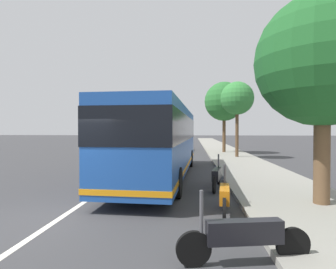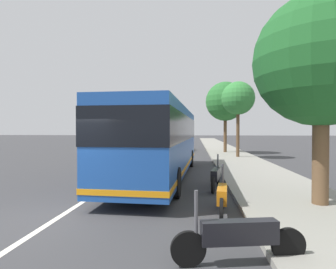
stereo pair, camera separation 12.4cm
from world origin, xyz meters
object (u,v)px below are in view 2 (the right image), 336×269
motorcycle_mid_row (239,236)px  motorcycle_far_end (216,176)px  car_oncoming (162,141)px  motorcycle_angled (222,198)px  car_side_street (179,144)px  roadside_tree_mid_block (238,99)px  roadside_tree_far_block (225,102)px  coach_bus (162,138)px  roadside_tree_near_camera (321,61)px

motorcycle_mid_row → motorcycle_far_end: 5.94m
car_oncoming → motorcycle_angled: bearing=12.8°
car_side_street → roadside_tree_mid_block: (-8.35, -5.07, 3.94)m
car_side_street → roadside_tree_far_block: size_ratio=0.62×
coach_bus → motorcycle_mid_row: (-8.23, -2.28, -1.39)m
car_oncoming → roadside_tree_far_block: bearing=32.8°
roadside_tree_far_block → car_side_street: bearing=51.0°
roadside_tree_mid_block → roadside_tree_far_block: size_ratio=0.88×
coach_bus → roadside_tree_mid_block: bearing=-26.0°
motorcycle_far_end → roadside_tree_mid_block: 12.25m
motorcycle_mid_row → car_oncoming: car_oncoming is taller
roadside_tree_near_camera → roadside_tree_mid_block: 13.69m
motorcycle_far_end → car_side_street: 19.75m
motorcycle_angled → car_oncoming: bearing=16.5°
motorcycle_angled → roadside_tree_near_camera: roadside_tree_near_camera is taller
motorcycle_far_end → car_oncoming: car_oncoming is taller
motorcycle_far_end → roadside_tree_near_camera: (-2.44, -2.71, 3.67)m
motorcycle_angled → roadside_tree_mid_block: bearing=-3.3°
roadside_tree_far_block → motorcycle_angled: bearing=173.6°
coach_bus → roadside_tree_near_camera: 7.31m
roadside_tree_far_block → coach_bus: bearing=162.0°
roadside_tree_near_camera → roadside_tree_far_block: size_ratio=0.89×
motorcycle_far_end → motorcycle_angled: bearing=-170.9°
car_side_street → roadside_tree_far_block: (-3.73, -4.60, 4.20)m
motorcycle_far_end → roadside_tree_near_camera: roadside_tree_near_camera is taller
car_side_street → motorcycle_far_end: bearing=-176.0°
motorcycle_angled → motorcycle_far_end: 3.36m
coach_bus → motorcycle_far_end: bearing=-131.5°
coach_bus → roadside_tree_mid_block: size_ratio=2.02×
motorcycle_angled → motorcycle_far_end: size_ratio=0.92×
motorcycle_far_end → car_oncoming: bearing=21.6°
motorcycle_mid_row → motorcycle_far_end: motorcycle_far_end is taller
motorcycle_angled → motorcycle_mid_row: bearing=-172.9°
car_oncoming → motorcycle_mid_row: bearing=12.1°
motorcycle_mid_row → car_oncoming: bearing=-91.6°
coach_bus → roadside_tree_near_camera: (-4.74, -5.07, 2.29)m
coach_bus → roadside_tree_far_block: (13.56, -4.41, 3.06)m
car_side_street → roadside_tree_near_camera: 22.90m
car_oncoming → roadside_tree_far_block: 16.18m
roadside_tree_near_camera → motorcycle_angled: bearing=108.0°
roadside_tree_far_block → motorcycle_far_end: bearing=172.6°
coach_bus → motorcycle_far_end: (-2.30, -2.36, -1.38)m
motorcycle_angled → car_side_street: size_ratio=0.50×
coach_bus → car_oncoming: bearing=9.7°
motorcycle_mid_row → roadside_tree_far_block: (21.80, -2.13, 4.44)m
motorcycle_far_end → roadside_tree_far_block: bearing=3.3°
motorcycle_angled → car_oncoming: car_oncoming is taller
coach_bus → roadside_tree_far_block: bearing=-15.3°
coach_bus → car_oncoming: 27.36m
motorcycle_mid_row → roadside_tree_far_block: 22.35m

